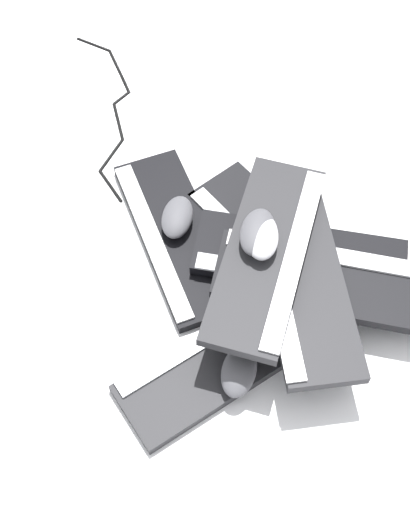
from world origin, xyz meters
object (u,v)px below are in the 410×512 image
mouse_2 (258,232)px  keyboard_1 (225,359)px  keyboard_6 (267,253)px  mouse_3 (239,371)px  keyboard_2 (277,244)px  mouse_1 (177,217)px  keyboard_3 (300,258)px  keyboard_4 (325,281)px  keyboard_5 (303,280)px  keyboard_0 (176,235)px  mouse_0 (261,236)px

mouse_2 → keyboard_1: bearing=175.8°
keyboard_6 → mouse_3: bearing=111.4°
keyboard_2 → mouse_1: mouse_1 is taller
keyboard_2 → mouse_3: 0.32m
keyboard_1 → keyboard_3: size_ratio=1.01×
keyboard_3 → keyboard_4: bearing=157.0°
keyboard_1 → mouse_1: bearing=-36.1°
keyboard_1 → keyboard_5: 0.22m
keyboard_3 → keyboard_4: (-0.08, 0.03, 0.03)m
keyboard_0 → keyboard_4: 0.34m
keyboard_6 → keyboard_5: bearing=-175.1°
keyboard_6 → keyboard_2: bearing=-72.8°
mouse_0 → mouse_3: bearing=170.5°
keyboard_0 → keyboard_1: bearing=145.9°
keyboard_4 → mouse_0: 0.17m
mouse_0 → keyboard_4: bearing=-107.3°
keyboard_3 → keyboard_5: (-0.05, 0.07, 0.06)m
keyboard_4 → keyboard_6: size_ratio=1.00×
mouse_3 → keyboard_6: bearing=178.8°
keyboard_1 → mouse_3: 0.06m
keyboard_2 → keyboard_5: (-0.11, 0.09, 0.09)m
keyboard_5 → mouse_1: keyboard_5 is taller
mouse_0 → mouse_3: 0.26m
keyboard_5 → mouse_2: bearing=-1.2°
mouse_0 → mouse_3: size_ratio=1.00×
keyboard_2 → keyboard_6: bearing=107.2°
keyboard_1 → keyboard_2: same height
keyboard_0 → keyboard_2: bearing=-149.4°
mouse_1 → mouse_0: bearing=62.6°
mouse_0 → keyboard_5: bearing=-124.9°
keyboard_1 → keyboard_4: size_ratio=1.00×
keyboard_0 → keyboard_3: (-0.26, -0.09, 0.03)m
keyboard_2 → keyboard_5: 0.17m
keyboard_4 → mouse_2: (0.14, 0.04, 0.10)m
keyboard_6 → mouse_3: size_ratio=4.22×
keyboard_1 → keyboard_6: (0.03, -0.18, 0.12)m
keyboard_5 → keyboard_1: bearing=76.0°
keyboard_0 → keyboard_5: size_ratio=1.07×
mouse_0 → mouse_2: bearing=40.8°
keyboard_0 → mouse_1: size_ratio=4.11×
mouse_1 → mouse_2: (-0.20, -0.00, 0.12)m
keyboard_0 → keyboard_1: (-0.25, 0.17, 0.00)m
keyboard_1 → mouse_1: 0.33m
keyboard_2 → mouse_1: 0.22m
keyboard_3 → mouse_1: size_ratio=4.19×
keyboard_1 → keyboard_5: keyboard_5 is taller
keyboard_6 → mouse_0: (0.02, -0.01, 0.04)m
keyboard_4 → mouse_3: 0.25m
keyboard_1 → mouse_0: (0.05, -0.19, 0.16)m
keyboard_4 → keyboard_3: bearing=-23.0°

